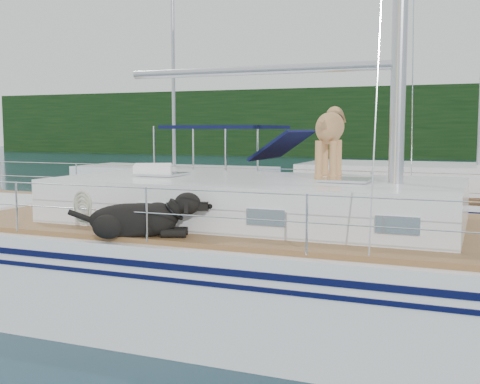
% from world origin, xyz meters
% --- Properties ---
extents(ground, '(120.00, 120.00, 0.00)m').
position_xyz_m(ground, '(0.00, 0.00, 0.00)').
color(ground, black).
rests_on(ground, ground).
extents(tree_line, '(90.00, 3.00, 6.00)m').
position_xyz_m(tree_line, '(0.00, 45.00, 3.00)').
color(tree_line, black).
rests_on(tree_line, ground).
extents(shore_bank, '(92.00, 1.00, 1.20)m').
position_xyz_m(shore_bank, '(0.00, 46.20, 0.60)').
color(shore_bank, '#595147').
rests_on(shore_bank, ground).
extents(main_sailboat, '(12.00, 3.96, 14.01)m').
position_xyz_m(main_sailboat, '(0.10, -0.00, 0.68)').
color(main_sailboat, white).
rests_on(main_sailboat, ground).
extents(neighbor_sailboat, '(11.00, 3.50, 13.30)m').
position_xyz_m(neighbor_sailboat, '(1.21, 5.75, 0.63)').
color(neighbor_sailboat, white).
rests_on(neighbor_sailboat, ground).
extents(bg_boat_west, '(8.00, 3.00, 11.65)m').
position_xyz_m(bg_boat_west, '(-8.00, 14.00, 0.45)').
color(bg_boat_west, white).
rests_on(bg_boat_west, ground).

